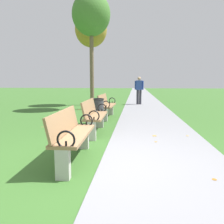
{
  "coord_description": "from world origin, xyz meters",
  "views": [
    {
      "loc": [
        0.58,
        -3.68,
        1.4
      ],
      "look_at": [
        -0.05,
        2.38,
        0.55
      ],
      "focal_mm": 35.77,
      "sensor_mm": 36.0,
      "label": 1
    }
  ],
  "objects_px": {
    "park_bench_2": "(94,115)",
    "trash_bin": "(97,111)",
    "tree_1": "(91,15)",
    "tree_2": "(91,30)",
    "park_bench_3": "(106,105)",
    "park_bench_1": "(72,134)",
    "pedestrian_walking": "(139,89)"
  },
  "relations": [
    {
      "from": "tree_2",
      "to": "park_bench_3",
      "type": "bearing_deg",
      "value": -72.19
    },
    {
      "from": "park_bench_1",
      "to": "park_bench_2",
      "type": "height_order",
      "value": "same"
    },
    {
      "from": "park_bench_3",
      "to": "tree_2",
      "type": "distance_m",
      "value": 6.03
    },
    {
      "from": "tree_1",
      "to": "pedestrian_walking",
      "type": "bearing_deg",
      "value": 46.52
    },
    {
      "from": "park_bench_1",
      "to": "tree_1",
      "type": "relative_size",
      "value": 0.29
    },
    {
      "from": "tree_1",
      "to": "pedestrian_walking",
      "type": "relative_size",
      "value": 3.41
    },
    {
      "from": "park_bench_1",
      "to": "trash_bin",
      "type": "bearing_deg",
      "value": 92.48
    },
    {
      "from": "tree_1",
      "to": "trash_bin",
      "type": "bearing_deg",
      "value": -76.79
    },
    {
      "from": "park_bench_2",
      "to": "trash_bin",
      "type": "bearing_deg",
      "value": 96.66
    },
    {
      "from": "trash_bin",
      "to": "park_bench_1",
      "type": "bearing_deg",
      "value": -87.52
    },
    {
      "from": "park_bench_2",
      "to": "pedestrian_walking",
      "type": "bearing_deg",
      "value": 80.19
    },
    {
      "from": "pedestrian_walking",
      "to": "trash_bin",
      "type": "xyz_separation_m",
      "value": [
        -1.45,
        -6.28,
        -0.5
      ]
    },
    {
      "from": "park_bench_1",
      "to": "trash_bin",
      "type": "distance_m",
      "value": 3.4
    },
    {
      "from": "park_bench_1",
      "to": "tree_2",
      "type": "relative_size",
      "value": 0.31
    },
    {
      "from": "pedestrian_walking",
      "to": "park_bench_2",
      "type": "bearing_deg",
      "value": -99.81
    },
    {
      "from": "park_bench_2",
      "to": "tree_2",
      "type": "relative_size",
      "value": 0.31
    },
    {
      "from": "park_bench_2",
      "to": "tree_1",
      "type": "height_order",
      "value": "tree_1"
    },
    {
      "from": "park_bench_2",
      "to": "tree_1",
      "type": "relative_size",
      "value": 0.29
    },
    {
      "from": "park_bench_2",
      "to": "tree_2",
      "type": "distance_m",
      "value": 8.1
    },
    {
      "from": "tree_1",
      "to": "trash_bin",
      "type": "distance_m",
      "value": 5.62
    },
    {
      "from": "pedestrian_walking",
      "to": "park_bench_3",
      "type": "bearing_deg",
      "value": -104.61
    },
    {
      "from": "park_bench_1",
      "to": "park_bench_2",
      "type": "relative_size",
      "value": 1.0
    },
    {
      "from": "park_bench_1",
      "to": "pedestrian_walking",
      "type": "height_order",
      "value": "pedestrian_walking"
    },
    {
      "from": "park_bench_1",
      "to": "trash_bin",
      "type": "relative_size",
      "value": 1.92
    },
    {
      "from": "tree_1",
      "to": "trash_bin",
      "type": "relative_size",
      "value": 6.57
    },
    {
      "from": "tree_2",
      "to": "trash_bin",
      "type": "distance_m",
      "value": 7.04
    },
    {
      "from": "tree_2",
      "to": "pedestrian_walking",
      "type": "bearing_deg",
      "value": 10.23
    },
    {
      "from": "tree_2",
      "to": "trash_bin",
      "type": "relative_size",
      "value": 6.27
    },
    {
      "from": "park_bench_1",
      "to": "pedestrian_walking",
      "type": "xyz_separation_m",
      "value": [
        1.3,
        9.67,
        0.44
      ]
    },
    {
      "from": "pedestrian_walking",
      "to": "park_bench_1",
      "type": "bearing_deg",
      "value": -97.68
    },
    {
      "from": "park_bench_1",
      "to": "tree_1",
      "type": "height_order",
      "value": "tree_1"
    },
    {
      "from": "park_bench_1",
      "to": "tree_2",
      "type": "distance_m",
      "value": 10.01
    }
  ]
}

